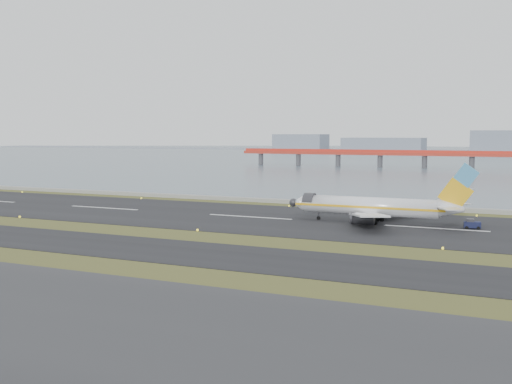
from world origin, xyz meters
TOP-DOWN VIEW (x-y plane):
  - ground at (0.00, 0.00)m, footprint 1000.00×1000.00m
  - taxiway_strip at (0.00, -12.00)m, footprint 1000.00×18.00m
  - runway_strip at (0.00, 30.00)m, footprint 1000.00×45.00m
  - seawall at (0.00, 60.00)m, footprint 1000.00×2.50m
  - bay_water at (0.00, 460.00)m, footprint 1400.00×800.00m
  - red_pier at (20.00, 250.00)m, footprint 260.00×5.00m
  - far_shoreline at (13.62, 620.00)m, footprint 1400.00×80.00m
  - airliner at (27.74, 32.12)m, footprint 38.52×32.89m
  - pushback_tug at (46.38, 32.54)m, footprint 3.39×2.35m
  - workboat_near at (32.98, 119.92)m, footprint 6.40×2.63m

SIDE VIEW (x-z plane):
  - ground at x=0.00m, z-range 0.00..0.00m
  - bay_water at x=0.00m, z-range -0.65..0.65m
  - taxiway_strip at x=0.00m, z-range 0.00..0.10m
  - runway_strip at x=0.00m, z-range 0.00..0.10m
  - workboat_near at x=32.98m, z-range -0.28..1.23m
  - seawall at x=0.00m, z-range 0.00..1.00m
  - pushback_tug at x=46.38m, z-range -0.03..1.96m
  - airliner at x=27.74m, z-range -2.94..9.86m
  - far_shoreline at x=13.62m, z-range -24.18..36.32m
  - red_pier at x=20.00m, z-range 2.18..12.38m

